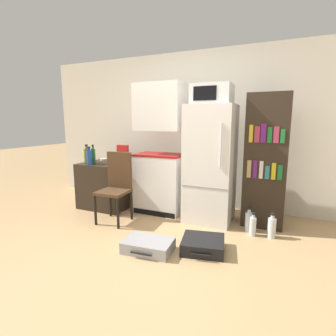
{
  "coord_description": "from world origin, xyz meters",
  "views": [
    {
      "loc": [
        1.27,
        -2.29,
        1.42
      ],
      "look_at": [
        -0.12,
        0.85,
        0.81
      ],
      "focal_mm": 28.0,
      "sensor_mm": 36.0,
      "label": 1
    }
  ],
  "objects": [
    {
      "name": "microwave",
      "position": [
        0.34,
        1.3,
        1.78
      ],
      "size": [
        0.53,
        0.41,
        0.27
      ],
      "color": "silver",
      "rests_on": "refrigerator"
    },
    {
      "name": "bowl",
      "position": [
        -1.62,
        1.43,
        0.76
      ],
      "size": [
        0.12,
        0.12,
        0.03
      ],
      "color": "silver",
      "rests_on": "side_table"
    },
    {
      "name": "water_bottle_front",
      "position": [
        0.92,
        1.11,
        0.14
      ],
      "size": [
        0.09,
        0.09,
        0.33
      ],
      "color": "silver",
      "rests_on": "ground_plane"
    },
    {
      "name": "refrigerator",
      "position": [
        0.34,
        1.3,
        0.82
      ],
      "size": [
        0.65,
        0.63,
        1.65
      ],
      "color": "white",
      "rests_on": "ground_plane"
    },
    {
      "name": "chair",
      "position": [
        -0.88,
        0.76,
        0.57
      ],
      "size": [
        0.42,
        0.42,
        0.99
      ],
      "rotation": [
        0.0,
        0.0,
        0.04
      ],
      "color": "black",
      "rests_on": "ground_plane"
    },
    {
      "name": "bottle_milk_white",
      "position": [
        -1.33,
        1.37,
        0.81
      ],
      "size": [
        0.06,
        0.06,
        0.15
      ],
      "color": "white",
      "rests_on": "side_table"
    },
    {
      "name": "bottle_green_tall",
      "position": [
        -1.55,
        1.08,
        0.88
      ],
      "size": [
        0.07,
        0.07,
        0.31
      ],
      "color": "#1E6028",
      "rests_on": "side_table"
    },
    {
      "name": "bottle_blue_soda",
      "position": [
        -1.52,
        0.96,
        0.87
      ],
      "size": [
        0.09,
        0.09,
        0.29
      ],
      "color": "#1E47A3",
      "rests_on": "side_table"
    },
    {
      "name": "ground_plane",
      "position": [
        0.0,
        0.0,
        0.0
      ],
      "size": [
        24.0,
        24.0,
        0.0
      ],
      "primitive_type": "plane",
      "color": "tan"
    },
    {
      "name": "side_table",
      "position": [
        -1.4,
        1.24,
        0.37
      ],
      "size": [
        0.79,
        0.72,
        0.75
      ],
      "color": "#2D2319",
      "rests_on": "ground_plane"
    },
    {
      "name": "water_bottle_back",
      "position": [
        1.21,
        1.03,
        0.13
      ],
      "size": [
        0.1,
        0.1,
        0.32
      ],
      "color": "silver",
      "rests_on": "ground_plane"
    },
    {
      "name": "wall_back",
      "position": [
        0.2,
        2.0,
        1.27
      ],
      "size": [
        6.4,
        0.1,
        2.55
      ],
      "color": "silver",
      "rests_on": "ground_plane"
    },
    {
      "name": "bookshelf",
      "position": [
        1.06,
        1.42,
        0.89
      ],
      "size": [
        0.54,
        0.37,
        1.78
      ],
      "color": "#2D2319",
      "rests_on": "ground_plane"
    },
    {
      "name": "bottle_olive_oil",
      "position": [
        -1.63,
        1.02,
        0.88
      ],
      "size": [
        0.09,
        0.09,
        0.31
      ],
      "color": "#566619",
      "rests_on": "side_table"
    },
    {
      "name": "suitcase_large_flat",
      "position": [
        0.53,
        0.36,
        0.07
      ],
      "size": [
        0.54,
        0.52,
        0.14
      ],
      "rotation": [
        0.0,
        0.0,
        0.2
      ],
      "color": "black",
      "rests_on": "ground_plane"
    },
    {
      "name": "water_bottle_middle",
      "position": [
        0.99,
        0.99,
        0.13
      ],
      "size": [
        0.08,
        0.08,
        0.3
      ],
      "color": "silver",
      "rests_on": "ground_plane"
    },
    {
      "name": "suitcase_small_flat",
      "position": [
        -0.03,
        0.1,
        0.06
      ],
      "size": [
        0.56,
        0.41,
        0.13
      ],
      "rotation": [
        0.0,
        0.0,
        0.09
      ],
      "color": "#99999E",
      "rests_on": "ground_plane"
    },
    {
      "name": "bottle_ketchup_red",
      "position": [
        -1.48,
        1.4,
        0.81
      ],
      "size": [
        0.06,
        0.06,
        0.15
      ],
      "color": "#AD1914",
      "rests_on": "side_table"
    },
    {
      "name": "kitchen_hutch",
      "position": [
        -0.48,
        1.36,
        0.92
      ],
      "size": [
        0.75,
        0.5,
        1.98
      ],
      "color": "white",
      "rests_on": "ground_plane"
    },
    {
      "name": "cereal_box",
      "position": [
        -1.13,
        1.31,
        0.9
      ],
      "size": [
        0.19,
        0.07,
        0.3
      ],
      "color": "red",
      "rests_on": "side_table"
    },
    {
      "name": "bottle_clear_short",
      "position": [
        -1.65,
        1.17,
        0.82
      ],
      "size": [
        0.07,
        0.07,
        0.19
      ],
      "color": "silver",
      "rests_on": "side_table"
    }
  ]
}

